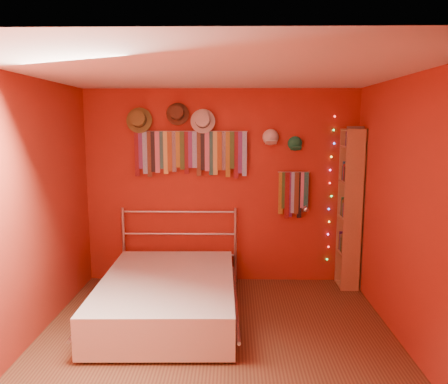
# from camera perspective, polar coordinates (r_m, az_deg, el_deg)

# --- Properties ---
(ground) EXTENTS (3.50, 3.50, 0.00)m
(ground) POSITION_cam_1_polar(r_m,az_deg,el_deg) (4.36, -1.05, -19.27)
(ground) COLOR #502B1B
(ground) RESTS_ON ground
(back_wall) EXTENTS (3.50, 0.02, 2.50)m
(back_wall) POSITION_cam_1_polar(r_m,az_deg,el_deg) (5.65, -0.39, 0.67)
(back_wall) COLOR #9C2B19
(back_wall) RESTS_ON ground
(right_wall) EXTENTS (0.02, 3.50, 2.50)m
(right_wall) POSITION_cam_1_polar(r_m,az_deg,el_deg) (4.24, 23.31, -2.83)
(right_wall) COLOR #9C2B19
(right_wall) RESTS_ON ground
(left_wall) EXTENTS (0.02, 3.50, 2.50)m
(left_wall) POSITION_cam_1_polar(r_m,az_deg,el_deg) (4.36, -24.75, -2.60)
(left_wall) COLOR #9C2B19
(left_wall) RESTS_ON ground
(ceiling) EXTENTS (3.50, 3.50, 0.02)m
(ceiling) POSITION_cam_1_polar(r_m,az_deg,el_deg) (3.87, -1.16, 15.45)
(ceiling) COLOR white
(ceiling) RESTS_ON back_wall
(tie_rack) EXTENTS (1.45, 0.03, 0.60)m
(tie_rack) POSITION_cam_1_polar(r_m,az_deg,el_deg) (5.56, -4.37, 5.32)
(tie_rack) COLOR #B5B5BA
(tie_rack) RESTS_ON back_wall
(small_tie_rack) EXTENTS (0.40, 0.03, 0.61)m
(small_tie_rack) POSITION_cam_1_polar(r_m,az_deg,el_deg) (5.65, 9.03, -0.07)
(small_tie_rack) COLOR #B5B5BA
(small_tie_rack) RESTS_ON back_wall
(fedora_olive) EXTENTS (0.33, 0.18, 0.32)m
(fedora_olive) POSITION_cam_1_polar(r_m,az_deg,el_deg) (5.62, -11.10, 9.28)
(fedora_olive) COLOR olive
(fedora_olive) RESTS_ON back_wall
(fedora_brown) EXTENTS (0.29, 0.16, 0.28)m
(fedora_brown) POSITION_cam_1_polar(r_m,az_deg,el_deg) (5.54, -6.13, 10.19)
(fedora_brown) COLOR #4E2D1B
(fedora_brown) RESTS_ON back_wall
(fedora_white) EXTENTS (0.31, 0.17, 0.31)m
(fedora_white) POSITION_cam_1_polar(r_m,az_deg,el_deg) (5.51, -2.81, 9.32)
(fedora_white) COLOR beige
(fedora_white) RESTS_ON back_wall
(cap_white) EXTENTS (0.19, 0.24, 0.19)m
(cap_white) POSITION_cam_1_polar(r_m,az_deg,el_deg) (5.56, 6.09, 7.11)
(cap_white) COLOR silver
(cap_white) RESTS_ON back_wall
(cap_green) EXTENTS (0.18, 0.23, 0.18)m
(cap_green) POSITION_cam_1_polar(r_m,az_deg,el_deg) (5.60, 9.24, 6.26)
(cap_green) COLOR #1A794E
(cap_green) RESTS_ON back_wall
(fairy_lights) EXTENTS (0.06, 0.02, 1.88)m
(fairy_lights) POSITION_cam_1_polar(r_m,az_deg,el_deg) (5.75, 13.74, 0.30)
(fairy_lights) COLOR #FF3333
(fairy_lights) RESTS_ON back_wall
(reading_lamp) EXTENTS (0.07, 0.30, 0.09)m
(reading_lamp) POSITION_cam_1_polar(r_m,az_deg,el_deg) (5.54, 10.60, -2.20)
(reading_lamp) COLOR #B5B5BA
(reading_lamp) RESTS_ON back_wall
(bookshelf) EXTENTS (0.25, 0.34, 2.00)m
(bookshelf) POSITION_cam_1_polar(r_m,az_deg,el_deg) (5.67, 16.54, -2.05)
(bookshelf) COLOR #996A45
(bookshelf) RESTS_ON ground
(bed) EXTENTS (1.54, 2.07, 0.99)m
(bed) POSITION_cam_1_polar(r_m,az_deg,el_deg) (4.87, -7.32, -13.25)
(bed) COLOR #B5B5BA
(bed) RESTS_ON ground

